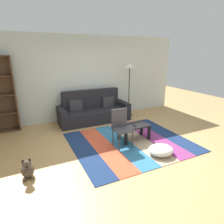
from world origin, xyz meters
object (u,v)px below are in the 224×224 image
object	(u,v)px
dog	(28,169)
folding_chair	(121,125)
coffee_table	(134,128)
tv_remote	(134,125)
couch	(94,111)
pouf	(161,150)
standing_lamp	(130,72)

from	to	relation	value
dog	folding_chair	bearing A→B (deg)	9.94
coffee_table	tv_remote	bearing A→B (deg)	-132.47
couch	coffee_table	world-z (taller)	couch
tv_remote	coffee_table	bearing A→B (deg)	52.65
couch	folding_chair	size ratio (longest dim) A/B	2.51
dog	folding_chair	world-z (taller)	folding_chair
coffee_table	pouf	distance (m)	0.93
dog	standing_lamp	bearing A→B (deg)	34.11
couch	tv_remote	distance (m)	1.87
dog	tv_remote	bearing A→B (deg)	10.74
dog	couch	bearing A→B (deg)	47.31
dog	standing_lamp	world-z (taller)	standing_lamp
pouf	folding_chair	distance (m)	1.05
coffee_table	folding_chair	distance (m)	0.52
tv_remote	folding_chair	bearing A→B (deg)	-160.42
dog	tv_remote	xyz separation A→B (m)	(2.52, 0.48, 0.25)
pouf	standing_lamp	distance (m)	3.19
tv_remote	couch	bearing A→B (deg)	107.47
pouf	standing_lamp	xyz separation A→B (m)	(0.80, 2.75, 1.41)
coffee_table	folding_chair	size ratio (longest dim) A/B	0.84
couch	tv_remote	size ratio (longest dim) A/B	15.07
pouf	tv_remote	distance (m)	0.94
pouf	tv_remote	size ratio (longest dim) A/B	3.79
couch	standing_lamp	distance (m)	1.79
pouf	dog	bearing A→B (deg)	171.46
coffee_table	folding_chair	bearing A→B (deg)	-163.61
dog	coffee_table	bearing A→B (deg)	11.13
couch	pouf	world-z (taller)	couch
couch	standing_lamp	bearing A→B (deg)	1.96
coffee_table	couch	bearing A→B (deg)	103.11
couch	folding_chair	world-z (taller)	couch
pouf	dog	world-z (taller)	dog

